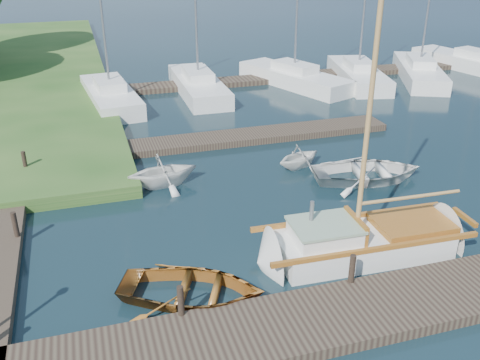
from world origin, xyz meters
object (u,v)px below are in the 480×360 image
object	(u,v)px
mooring_post_1	(181,301)
dinghy	(191,286)
marina_boat_0	(110,94)
tender_c	(368,169)
mooring_post_5	(25,161)
tender_d	(299,154)
mooring_post_4	(15,224)
marina_boat_1	(198,84)
mooring_post_2	(352,269)
marina_boat_5	(419,70)
marina_boat_3	(294,76)
marina_boat_4	(358,73)
tender_b	(162,169)
sailboat	(367,243)

from	to	relation	value
mooring_post_1	dinghy	world-z (taller)	mooring_post_1
marina_boat_0	tender_c	bearing A→B (deg)	-152.18
mooring_post_5	tender_d	size ratio (longest dim) A/B	0.39
mooring_post_4	tender_d	world-z (taller)	mooring_post_4
tender_d	marina_boat_1	xyz separation A→B (m)	(-1.45, 11.59, 0.03)
mooring_post_2	tender_d	bearing A→B (deg)	76.70
marina_boat_5	mooring_post_1	bearing A→B (deg)	158.68
marina_boat_1	marina_boat_5	xyz separation A→B (m)	(14.23, -0.81, -0.00)
tender_d	marina_boat_3	distance (m)	12.49
mooring_post_2	marina_boat_4	xyz separation A→B (m)	(10.54, 19.14, -0.12)
mooring_post_1	mooring_post_4	xyz separation A→B (m)	(-4.00, 5.00, 0.00)
marina_boat_4	dinghy	bearing A→B (deg)	153.98
tender_d	tender_c	bearing A→B (deg)	-154.14
mooring_post_1	mooring_post_4	world-z (taller)	same
mooring_post_4	tender_c	size ratio (longest dim) A/B	0.19
mooring_post_1	tender_b	size ratio (longest dim) A/B	0.31
sailboat	marina_boat_3	size ratio (longest dim) A/B	0.87
mooring_post_5	marina_boat_1	bearing A→B (deg)	46.91
marina_boat_0	marina_boat_3	distance (m)	11.07
mooring_post_1	marina_boat_5	world-z (taller)	marina_boat_5
mooring_post_5	tender_d	xyz separation A→B (m)	(10.38, -2.04, -0.16)
sailboat	tender_c	bearing A→B (deg)	62.61
mooring_post_2	dinghy	xyz separation A→B (m)	(-4.05, 0.92, -0.31)
mooring_post_2	tender_c	bearing A→B (deg)	57.40
mooring_post_5	marina_boat_0	distance (m)	9.65
tender_c	dinghy	bearing A→B (deg)	132.96
mooring_post_1	tender_d	xyz separation A→B (m)	(6.38, 7.96, -0.16)
mooring_post_4	marina_boat_5	xyz separation A→B (m)	(23.17, 13.74, -0.14)
sailboat	marina_boat_4	xyz separation A→B (m)	(9.23, 17.63, 0.23)
tender_c	mooring_post_4	bearing A→B (deg)	104.91
mooring_post_1	marina_boat_0	size ratio (longest dim) A/B	0.07
mooring_post_2	mooring_post_4	xyz separation A→B (m)	(-8.50, 5.00, 0.00)
mooring_post_5	dinghy	size ratio (longest dim) A/B	0.21
tender_d	sailboat	bearing A→B (deg)	153.98
sailboat	tender_d	bearing A→B (deg)	86.99
tender_b	marina_boat_5	distance (m)	21.30
mooring_post_2	marina_boat_0	size ratio (longest dim) A/B	0.07
dinghy	marina_boat_5	bearing A→B (deg)	-22.43
tender_b	marina_boat_5	bearing A→B (deg)	-65.88
mooring_post_1	marina_boat_4	xyz separation A→B (m)	(15.04, 19.14, -0.12)
mooring_post_2	marina_boat_3	size ratio (longest dim) A/B	0.07
tender_d	marina_boat_3	size ratio (longest dim) A/B	0.18
mooring_post_5	tender_b	size ratio (longest dim) A/B	0.31
mooring_post_4	marina_boat_4	distance (m)	23.72
mooring_post_2	tender_b	bearing A→B (deg)	114.81
mooring_post_4	tender_d	bearing A→B (deg)	15.91
tender_b	marina_boat_1	world-z (taller)	marina_boat_1
mooring_post_4	mooring_post_5	bearing A→B (deg)	90.00
tender_c	marina_boat_4	size ratio (longest dim) A/B	0.36
marina_boat_1	marina_boat_3	xyz separation A→B (m)	(5.99, 0.04, 0.01)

